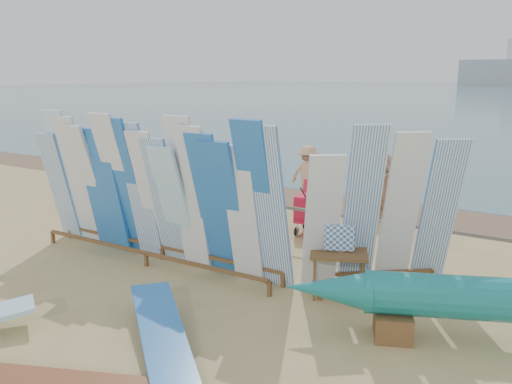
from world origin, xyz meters
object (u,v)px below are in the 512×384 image
Objects in this scene: vendor_table at (338,273)px; beachgoer_5 at (381,185)px; flat_board_d at (163,350)px; side_surfboard_rack at (382,218)px; main_surfboard_rack at (152,197)px; beachgoer_extra_1 at (133,158)px; beachgoer_3 at (308,175)px; stroller at (309,213)px; beachgoer_7 at (377,183)px; beachgoer_11 at (249,162)px; beach_chair_right at (326,231)px; beach_chair_left at (312,224)px; beachgoer_2 at (181,182)px; beachgoer_1 at (143,162)px.

beachgoer_5 is at bearing 78.80° from vendor_table.
side_surfboard_rack is at bearing 13.15° from flat_board_d.
vendor_table is (-0.50, -0.52, -0.87)m from side_surfboard_rack.
main_surfboard_rack is 7.96m from beachgoer_extra_1.
vendor_table is 6.49m from beachgoer_3.
side_surfboard_rack is 2.41× the size of stroller.
beachgoer_11 is at bearing 150.03° from beachgoer_7.
main_surfboard_rack is 7.15× the size of beach_chair_right.
beachgoer_11 is (3.55, 1.51, -0.04)m from beachgoer_extra_1.
flat_board_d is 5.86m from stroller.
beach_chair_left is at bearing 163.24° from beachgoer_extra_1.
stroller reaches higher than flat_board_d.
beachgoer_11 is (-5.92, 6.42, 0.40)m from vendor_table.
vendor_table is 3.35m from beach_chair_left.
beachgoer_5 is at bearing 77.59° from beach_chair_left.
flat_board_d is at bearing -92.21° from stroller.
beachgoer_2 is 3.49m from beachgoer_3.
beachgoer_3 is at bearing 101.02° from beach_chair_right.
beachgoer_5 reaches higher than vendor_table.
flat_board_d is 8.03m from beachgoer_5.
vendor_table is 0.78× the size of beachgoer_2.
beachgoer_11 is 5.05m from beachgoer_7.
beachgoer_5 is (6.97, 1.13, -0.11)m from beachgoer_1.
beachgoer_5 is (0.68, 2.38, 0.55)m from beach_chair_left.
vendor_table is 6.46m from beachgoer_2.
beach_chair_right is 8.40m from beachgoer_extra_1.
beachgoer_3 is at bearing 126.53° from beachgoer_2.
beachgoer_5 is 1.03× the size of beachgoer_3.
beachgoer_extra_1 is 8.30m from beachgoer_5.
beach_chair_left is at bearing 46.74° from flat_board_d.
beach_chair_left is at bearing -96.38° from beachgoer_11.
beachgoer_5 is at bearing 174.69° from beachgoer_3.
main_surfboard_rack is 4.03m from beachgoer_2.
side_surfboard_rack is at bearing -97.09° from beachgoer_11.
beachgoer_11 is (-6.42, 5.91, -0.47)m from side_surfboard_rack.
beachgoer_11 is (-2.35, 6.83, -0.49)m from main_surfboard_rack.
beach_chair_right is at bearing 73.63° from beachgoer_2.
flat_board_d is 1.62× the size of beachgoer_extra_1.
beachgoer_11 is at bearing 98.85° from side_surfboard_rack.
beach_chair_right is 0.48× the size of beachgoer_5.
main_surfboard_rack is at bearing 130.59° from beachgoer_1.
beach_chair_right is 0.52× the size of beachgoer_2.
vendor_table is 0.64× the size of beachgoer_7.
beachgoer_extra_1 is at bearing 148.62° from beachgoer_11.
flat_board_d is 5.65m from beach_chair_left.
flat_board_d is at bearing -79.37° from beach_chair_left.
flat_board_d is (-1.67, -3.34, -1.26)m from side_surfboard_rack.
beachgoer_7 is at bearing -179.23° from beachgoer_1.
stroller is 5.22m from beachgoer_11.
beachgoer_3 is (2.53, -0.91, 0.00)m from beachgoer_11.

